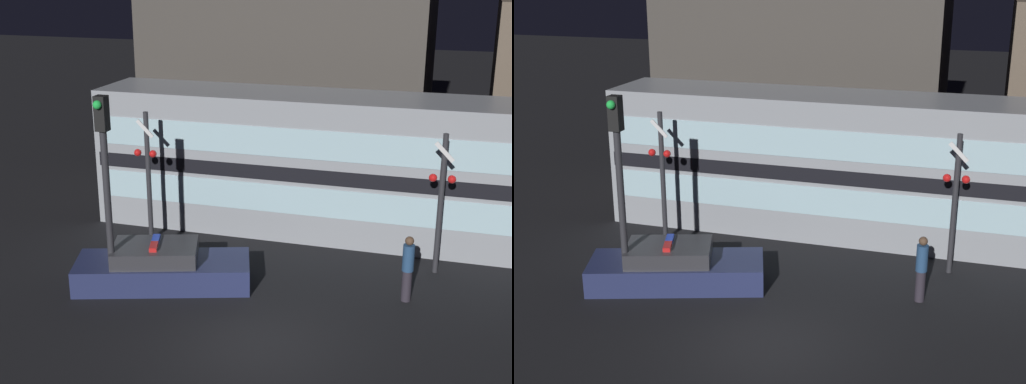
% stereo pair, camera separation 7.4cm
% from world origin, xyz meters
% --- Properties ---
extents(ground_plane, '(120.00, 120.00, 0.00)m').
position_xyz_m(ground_plane, '(0.00, 0.00, 0.00)').
color(ground_plane, black).
extents(train, '(15.82, 2.83, 4.57)m').
position_xyz_m(train, '(0.31, 7.80, 2.29)').
color(train, '#999EA5').
rests_on(train, ground_plane).
extents(police_car, '(5.10, 3.17, 1.31)m').
position_xyz_m(police_car, '(-3.50, 2.43, 0.49)').
color(police_car, navy).
rests_on(police_car, ground_plane).
extents(pedestrian, '(0.31, 0.31, 1.82)m').
position_xyz_m(pedestrian, '(3.11, 3.41, 0.94)').
color(pedestrian, '#2D2833').
rests_on(pedestrian, ground_plane).
extents(crossing_signal_near, '(0.74, 0.34, 4.12)m').
position_xyz_m(crossing_signal_near, '(3.74, 5.46, 2.26)').
color(crossing_signal_near, '#2D2D33').
rests_on(crossing_signal_near, ground_plane).
extents(crossing_signal_far, '(0.74, 0.34, 4.22)m').
position_xyz_m(crossing_signal_far, '(-5.17, 5.30, 2.30)').
color(crossing_signal_far, '#2D2D33').
rests_on(crossing_signal_far, ground_plane).
extents(traffic_light_corner, '(0.30, 0.46, 5.41)m').
position_xyz_m(traffic_light_corner, '(-4.56, 1.58, 3.28)').
color(traffic_light_corner, '#2D2D33').
rests_on(traffic_light_corner, ground_plane).
extents(building_left, '(11.82, 6.01, 10.56)m').
position_xyz_m(building_left, '(-3.34, 15.95, 5.28)').
color(building_left, '#47423D').
rests_on(building_left, ground_plane).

